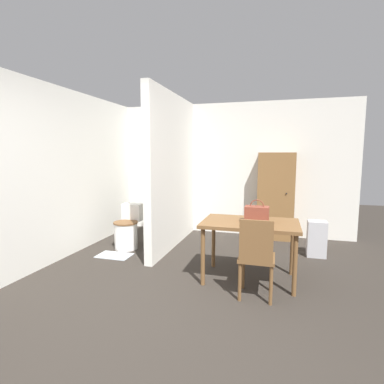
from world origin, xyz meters
TOP-DOWN VIEW (x-y plane):
  - ground_plane at (0.00, 0.00)m, footprint 16.00×16.00m
  - wall_back at (0.00, 3.66)m, footprint 4.91×0.12m
  - wall_left at (-2.01, 1.80)m, footprint 0.12×4.60m
  - partition_wall at (-0.61, 2.55)m, footprint 0.12×2.09m
  - dining_table at (0.77, 1.45)m, footprint 1.14×0.73m
  - wooden_chair at (0.88, 0.97)m, footprint 0.38×0.38m
  - toilet at (-1.28, 2.20)m, footprint 0.39×0.54m
  - handbag at (0.84, 1.45)m, footprint 0.28×0.17m
  - wooden_cabinet at (1.05, 3.42)m, footprint 0.64×0.35m
  - bath_mat at (-1.28, 1.77)m, footprint 0.51×0.32m
  - space_heater at (1.66, 2.59)m, footprint 0.27×0.22m

SIDE VIEW (x-z plane):
  - ground_plane at x=0.00m, z-range 0.00..0.00m
  - bath_mat at x=-1.28m, z-range 0.00..0.01m
  - space_heater at x=1.66m, z-range 0.00..0.54m
  - toilet at x=-1.28m, z-range -0.06..0.65m
  - wooden_chair at x=0.88m, z-range 0.04..0.92m
  - dining_table at x=0.77m, z-range 0.28..1.01m
  - wooden_cabinet at x=1.05m, z-range 0.00..1.57m
  - handbag at x=0.84m, z-range 0.69..0.96m
  - wall_back at x=0.00m, z-range 0.00..2.50m
  - wall_left at x=-2.01m, z-range 0.00..2.50m
  - partition_wall at x=-0.61m, z-range 0.00..2.50m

